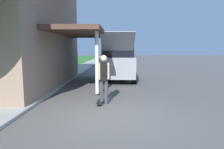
{
  "coord_description": "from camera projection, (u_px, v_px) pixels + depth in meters",
  "views": [
    {
      "loc": [
        0.26,
        -5.88,
        2.05
      ],
      "look_at": [
        -0.01,
        2.93,
        0.9
      ],
      "focal_mm": 32.0,
      "sensor_mm": 36.0,
      "label": 1
    }
  ],
  "objects": [
    {
      "name": "sidewalk",
      "position": [
        55.0,
        82.0,
        12.15
      ],
      "size": [
        1.8,
        80.0,
        0.1
      ],
      "color": "#9E9E99",
      "rests_on": "ground_plane"
    },
    {
      "name": "skateboard",
      "position": [
        100.0,
        102.0,
        7.39
      ],
      "size": [
        0.23,
        0.78,
        0.1
      ],
      "color": "black",
      "rests_on": "ground_plane"
    },
    {
      "name": "ground_plane",
      "position": [
        109.0,
        116.0,
        6.1
      ],
      "size": [
        120.0,
        120.0,
        0.0
      ],
      "primitive_type": "plane",
      "color": "#54514F"
    },
    {
      "name": "car_down_street",
      "position": [
        114.0,
        60.0,
        24.23
      ],
      "size": [
        1.88,
        4.19,
        1.38
      ],
      "color": "black",
      "rests_on": "ground_plane"
    },
    {
      "name": "skateboarder",
      "position": [
        104.0,
        77.0,
        7.3
      ],
      "size": [
        0.41,
        0.24,
        1.81
      ],
      "color": "#38383D",
      "rests_on": "ground_plane"
    },
    {
      "name": "suv_parked",
      "position": [
        118.0,
        62.0,
        13.06
      ],
      "size": [
        2.18,
        5.26,
        2.9
      ],
      "color": "gray",
      "rests_on": "ground_plane"
    }
  ]
}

